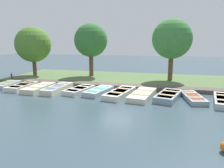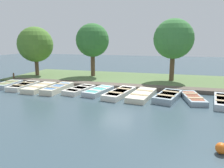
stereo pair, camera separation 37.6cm
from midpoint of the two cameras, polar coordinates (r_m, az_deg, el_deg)
The scene contains 19 objects.
ground_plane at distance 16.99m, azimuth 1.87°, elevation -1.75°, with size 80.00×80.00×0.00m, color #384C56.
shore_bank at distance 21.76m, azimuth 5.11°, elevation 1.30°, with size 8.00×24.00×0.14m.
dock_walkway at distance 18.01m, azimuth 2.74°, elevation -0.54°, with size 1.17×20.97×0.29m.
rowboat_0 at distance 20.41m, azimuth -25.01°, elevation -0.06°, with size 2.70×1.40×0.38m.
rowboat_1 at distance 19.14m, azimuth -21.55°, elevation -0.47°, with size 2.97×1.18×0.39m.
rowboat_2 at distance 18.06m, azimuth -17.80°, elevation -0.87°, with size 3.16×1.24×0.40m.
rowboat_3 at distance 17.34m, azimuth -13.37°, elevation -1.05°, with size 3.37×1.13×0.44m.
rowboat_4 at distance 16.68m, azimuth -7.85°, elevation -1.48°, with size 3.01×1.69×0.36m.
rowboat_5 at distance 16.09m, azimuth -2.84°, elevation -1.83°, with size 3.08×1.64×0.38m.
rowboat_6 at distance 15.43m, azimuth 2.74°, elevation -2.37°, with size 3.68×1.79×0.39m.
rowboat_7 at distance 15.13m, azimuth 8.55°, elevation -2.81°, with size 3.72×1.72×0.37m.
rowboat_8 at distance 15.02m, azimuth 15.16°, elevation -3.09°, with size 3.33×1.93×0.42m.
rowboat_9 at distance 15.26m, azimuth 20.99°, elevation -3.39°, with size 3.27×1.62×0.34m.
rowboat_10 at distance 15.12m, azimuth 27.95°, elevation -3.99°, with size 3.49×1.64×0.39m.
mooring_post_near at distance 22.66m, azimuth -23.84°, elevation 1.67°, with size 0.14×0.14×0.83m.
buoy at distance 8.78m, azimuth 27.78°, elevation -14.64°, with size 0.39×0.39×0.39m.
park_tree_far_left at distance 24.72m, azimuth -18.98°, elevation 9.71°, with size 3.69×3.69×5.27m.
park_tree_left at distance 23.03m, azimuth -4.66°, elevation 11.25°, with size 3.42×3.42×5.57m.
park_tree_center at distance 21.02m, azimuth 16.28°, elevation 11.18°, with size 3.63×3.63×5.79m.
Camera 2 is at (16.00, 4.22, 3.85)m, focal length 35.00 mm.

